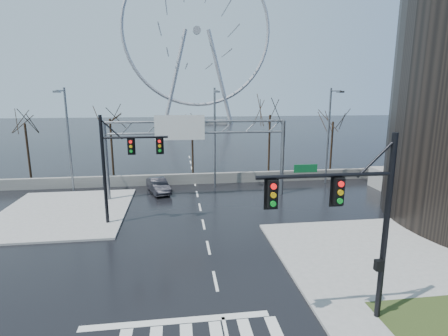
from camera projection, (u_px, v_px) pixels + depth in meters
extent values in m
plane|color=black|center=(215.00, 281.00, 17.96)|extent=(260.00, 260.00, 0.00)
cube|color=gray|center=(375.00, 251.00, 21.19)|extent=(12.00, 10.00, 0.15)
cube|color=gray|center=(64.00, 212.00, 28.14)|extent=(10.00, 12.00, 0.15)
cube|color=#253616|center=(447.00, 326.00, 14.26)|extent=(5.00, 4.00, 0.02)
cube|color=slate|center=(195.00, 179.00, 37.23)|extent=(52.00, 0.50, 1.10)
cylinder|color=black|center=(385.00, 231.00, 14.10)|extent=(0.24, 0.24, 8.00)
cylinder|color=black|center=(325.00, 176.00, 13.24)|extent=(5.40, 0.16, 0.16)
cube|color=black|center=(339.00, 191.00, 13.29)|extent=(0.35, 0.28, 1.05)
cube|color=black|center=(272.00, 194.00, 12.95)|extent=(0.35, 0.28, 1.05)
cylinder|color=black|center=(104.00, 171.00, 24.93)|extent=(0.24, 0.24, 8.00)
cylinder|color=black|center=(135.00, 137.00, 24.73)|extent=(4.60, 0.16, 0.16)
cube|color=black|center=(131.00, 146.00, 24.67)|extent=(0.35, 0.28, 1.05)
cube|color=black|center=(160.00, 146.00, 24.93)|extent=(0.35, 0.28, 1.05)
cylinder|color=slate|center=(106.00, 162.00, 30.72)|extent=(0.36, 0.36, 7.00)
cylinder|color=slate|center=(282.00, 158.00, 32.81)|extent=(0.36, 0.36, 7.00)
cylinder|color=slate|center=(197.00, 122.00, 31.03)|extent=(16.00, 0.20, 0.20)
cylinder|color=slate|center=(197.00, 133.00, 31.24)|extent=(16.00, 0.20, 0.20)
cube|color=#0A4B21|center=(180.00, 128.00, 30.80)|extent=(4.20, 0.10, 2.00)
cube|color=silver|center=(180.00, 128.00, 30.74)|extent=(4.40, 0.02, 2.20)
cylinder|color=slate|center=(69.00, 141.00, 33.28)|extent=(0.20, 0.20, 10.00)
cylinder|color=slate|center=(60.00, 91.00, 31.23)|extent=(0.12, 2.20, 0.12)
cube|color=slate|center=(57.00, 92.00, 30.28)|extent=(0.50, 0.70, 0.18)
cylinder|color=slate|center=(215.00, 139.00, 35.11)|extent=(0.20, 0.20, 10.00)
cylinder|color=slate|center=(216.00, 91.00, 33.05)|extent=(0.12, 2.20, 0.12)
cube|color=slate|center=(217.00, 92.00, 32.11)|extent=(0.50, 0.70, 0.18)
cylinder|color=slate|center=(328.00, 137.00, 36.67)|extent=(0.20, 0.20, 10.00)
cylinder|color=slate|center=(336.00, 91.00, 34.62)|extent=(0.12, 2.20, 0.12)
cube|color=slate|center=(340.00, 92.00, 33.67)|extent=(0.50, 0.70, 0.18)
cylinder|color=black|center=(28.00, 152.00, 38.21)|extent=(0.24, 0.24, 6.30)
cylinder|color=black|center=(112.00, 149.00, 38.86)|extent=(0.24, 0.24, 6.75)
cylinder|color=black|center=(193.00, 150.00, 41.09)|extent=(0.24, 0.24, 5.85)
cylinder|color=black|center=(269.00, 145.00, 41.18)|extent=(0.24, 0.24, 7.02)
cylinder|color=black|center=(331.00, 147.00, 42.80)|extent=(0.24, 0.24, 6.12)
cube|color=gray|center=(198.00, 122.00, 110.57)|extent=(18.00, 6.00, 1.00)
torus|color=#B2B2B7|center=(197.00, 30.00, 104.82)|extent=(45.00, 1.00, 45.00)
cylinder|color=#B2B2B7|center=(197.00, 30.00, 104.82)|extent=(2.40, 1.50, 2.40)
cylinder|color=#B2B2B7|center=(175.00, 78.00, 106.84)|extent=(8.28, 1.20, 28.82)
cylinder|color=#B2B2B7|center=(220.00, 78.00, 108.66)|extent=(8.28, 1.20, 28.82)
imported|color=black|center=(158.00, 186.00, 33.81)|extent=(2.69, 4.54, 1.41)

